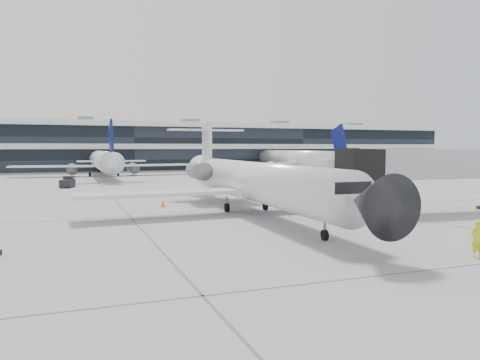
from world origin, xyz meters
name	(u,v)px	position (x,y,z in m)	size (l,w,h in m)	color
ground	(253,211)	(0.00, 0.00, 0.00)	(220.00, 220.00, 0.00)	gray
terminal	(128,148)	(0.00, 82.00, 5.00)	(170.00, 22.00, 10.00)	black
bg_jet_center	(103,176)	(-8.00, 55.00, 0.00)	(32.00, 40.00, 9.60)	white
bg_jet_right	(295,172)	(32.00, 55.00, 0.00)	(32.00, 40.00, 9.60)	white
regional_jet	(252,180)	(-0.53, -1.07, 2.69)	(27.38, 34.08, 7.88)	silver
jet_bridge	(445,165)	(14.64, -5.74, 3.87)	(16.57, 4.85, 5.32)	#A6A9AB
ramp_worker	(477,239)	(3.94, -18.91, 0.91)	(0.66, 0.44, 1.82)	#CAEC18
traffic_cone	(163,203)	(-6.45, 5.39, 0.29)	(0.55, 0.55, 0.62)	orange
far_tug	(68,182)	(-14.34, 29.47, 0.67)	(2.08, 2.68, 1.50)	black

